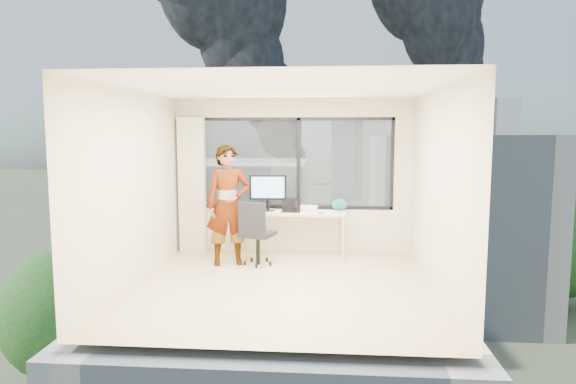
# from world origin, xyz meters

# --- Properties ---
(floor) EXTENTS (4.00, 4.00, 0.01)m
(floor) POSITION_xyz_m (0.00, 0.00, 0.00)
(floor) COLOR #D5B98A
(floor) RESTS_ON ground
(ceiling) EXTENTS (4.00, 4.00, 0.01)m
(ceiling) POSITION_xyz_m (0.00, 0.00, 2.60)
(ceiling) COLOR white
(ceiling) RESTS_ON ground
(wall_front) EXTENTS (4.00, 0.01, 2.60)m
(wall_front) POSITION_xyz_m (0.00, -2.00, 1.30)
(wall_front) COLOR beige
(wall_front) RESTS_ON ground
(wall_left) EXTENTS (0.01, 4.00, 2.60)m
(wall_left) POSITION_xyz_m (-2.00, 0.00, 1.30)
(wall_left) COLOR beige
(wall_left) RESTS_ON ground
(wall_right) EXTENTS (0.01, 4.00, 2.60)m
(wall_right) POSITION_xyz_m (2.00, 0.00, 1.30)
(wall_right) COLOR beige
(wall_right) RESTS_ON ground
(window_wall) EXTENTS (3.30, 0.16, 1.55)m
(window_wall) POSITION_xyz_m (0.05, 2.00, 1.52)
(window_wall) COLOR black
(window_wall) RESTS_ON ground
(curtain) EXTENTS (0.45, 0.14, 2.30)m
(curtain) POSITION_xyz_m (-1.72, 1.88, 1.15)
(curtain) COLOR beige
(curtain) RESTS_ON floor
(desk) EXTENTS (1.80, 0.60, 0.75)m
(desk) POSITION_xyz_m (0.00, 1.66, 0.38)
(desk) COLOR #D3B78D
(desk) RESTS_ON floor
(chair) EXTENTS (0.65, 0.65, 1.02)m
(chair) POSITION_xyz_m (-0.48, 1.08, 0.51)
(chair) COLOR black
(chair) RESTS_ON floor
(person) EXTENTS (0.78, 0.63, 1.86)m
(person) POSITION_xyz_m (-0.93, 1.06, 0.93)
(person) COLOR #2D2D33
(person) RESTS_ON floor
(monitor) EXTENTS (0.62, 0.18, 0.61)m
(monitor) POSITION_xyz_m (-0.39, 1.72, 1.05)
(monitor) COLOR black
(monitor) RESTS_ON desk
(game_console) EXTENTS (0.34, 0.30, 0.07)m
(game_console) POSITION_xyz_m (0.27, 1.85, 0.79)
(game_console) COLOR white
(game_console) RESTS_ON desk
(laptop) EXTENTS (0.32, 0.34, 0.20)m
(laptop) POSITION_xyz_m (-0.00, 1.63, 0.85)
(laptop) COLOR black
(laptop) RESTS_ON desk
(cellphone) EXTENTS (0.12, 0.07, 0.01)m
(cellphone) POSITION_xyz_m (0.50, 1.51, 0.76)
(cellphone) COLOR black
(cellphone) RESTS_ON desk
(pen_cup) EXTENTS (0.09, 0.09, 0.09)m
(pen_cup) POSITION_xyz_m (0.08, 1.57, 0.79)
(pen_cup) COLOR black
(pen_cup) RESTS_ON desk
(handbag) EXTENTS (0.27, 0.16, 0.20)m
(handbag) POSITION_xyz_m (0.80, 1.84, 0.85)
(handbag) COLOR #0D5142
(handbag) RESTS_ON desk
(exterior_ground) EXTENTS (400.00, 400.00, 0.04)m
(exterior_ground) POSITION_xyz_m (0.00, 120.00, -14.00)
(exterior_ground) COLOR #515B3D
(exterior_ground) RESTS_ON ground
(near_bldg_a) EXTENTS (16.00, 12.00, 14.00)m
(near_bldg_a) POSITION_xyz_m (-9.00, 30.00, -7.00)
(near_bldg_a) COLOR #F1E6CA
(near_bldg_a) RESTS_ON exterior_ground
(near_bldg_b) EXTENTS (14.00, 13.00, 16.00)m
(near_bldg_b) POSITION_xyz_m (12.00, 38.00, -6.00)
(near_bldg_b) COLOR white
(near_bldg_b) RESTS_ON exterior_ground
(far_tower_a) EXTENTS (14.00, 14.00, 28.00)m
(far_tower_a) POSITION_xyz_m (-35.00, 95.00, 0.00)
(far_tower_a) COLOR silver
(far_tower_a) RESTS_ON exterior_ground
(far_tower_b) EXTENTS (13.00, 13.00, 30.00)m
(far_tower_b) POSITION_xyz_m (8.00, 120.00, 1.00)
(far_tower_b) COLOR silver
(far_tower_b) RESTS_ON exterior_ground
(far_tower_c) EXTENTS (15.00, 15.00, 26.00)m
(far_tower_c) POSITION_xyz_m (45.00, 140.00, -1.00)
(far_tower_c) COLOR silver
(far_tower_c) RESTS_ON exterior_ground
(far_tower_d) EXTENTS (16.00, 14.00, 22.00)m
(far_tower_d) POSITION_xyz_m (-60.00, 150.00, -3.00)
(far_tower_d) COLOR silver
(far_tower_d) RESTS_ON exterior_ground
(hill_a) EXTENTS (288.00, 216.00, 90.00)m
(hill_a) POSITION_xyz_m (-120.00, 320.00, -14.00)
(hill_a) COLOR slate
(hill_a) RESTS_ON exterior_ground
(hill_b) EXTENTS (300.00, 220.00, 96.00)m
(hill_b) POSITION_xyz_m (100.00, 320.00, -14.00)
(hill_b) COLOR slate
(hill_b) RESTS_ON exterior_ground
(tree_a) EXTENTS (7.00, 7.00, 8.00)m
(tree_a) POSITION_xyz_m (-16.00, 22.00, -10.00)
(tree_a) COLOR #29511B
(tree_a) RESTS_ON exterior_ground
(tree_b) EXTENTS (7.60, 7.60, 9.00)m
(tree_b) POSITION_xyz_m (4.00, 18.00, -9.50)
(tree_b) COLOR #29511B
(tree_b) RESTS_ON exterior_ground
(tree_c) EXTENTS (8.40, 8.40, 10.00)m
(tree_c) POSITION_xyz_m (22.00, 40.00, -9.00)
(tree_c) COLOR #29511B
(tree_c) RESTS_ON exterior_ground
(smoke_plume_a) EXTENTS (40.00, 24.00, 90.00)m
(smoke_plume_a) POSITION_xyz_m (-10.00, 150.00, 39.00)
(smoke_plume_a) COLOR black
(smoke_plume_a) RESTS_ON exterior_ground
(smoke_plume_b) EXTENTS (30.00, 18.00, 70.00)m
(smoke_plume_b) POSITION_xyz_m (55.00, 170.00, 27.00)
(smoke_plume_b) COLOR black
(smoke_plume_b) RESTS_ON exterior_ground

